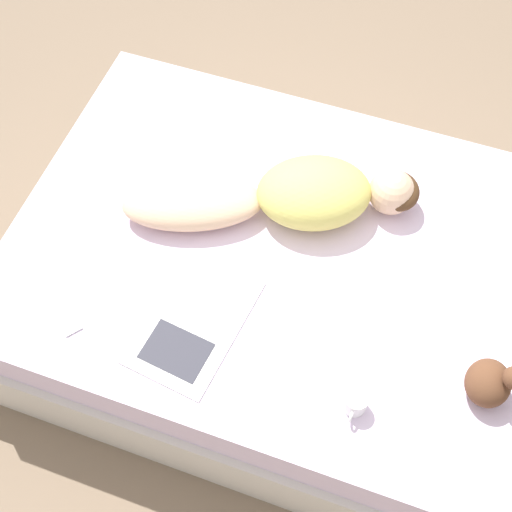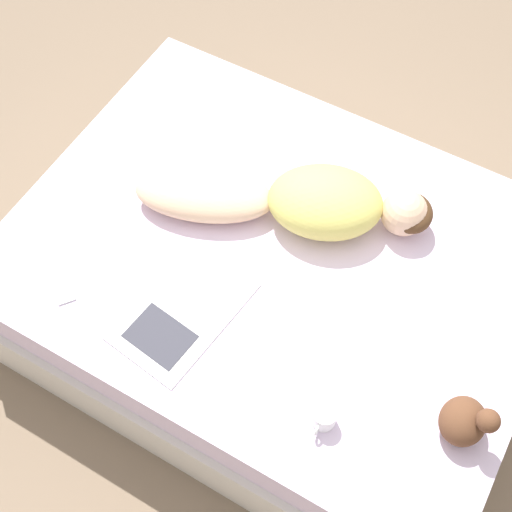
{
  "view_description": "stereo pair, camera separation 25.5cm",
  "coord_description": "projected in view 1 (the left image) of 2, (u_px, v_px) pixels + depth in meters",
  "views": [
    {
      "loc": [
        1.43,
        0.42,
        2.99
      ],
      "look_at": [
        0.1,
        -0.05,
        0.63
      ],
      "focal_mm": 50.0,
      "sensor_mm": 36.0,
      "label": 1
    },
    {
      "loc": [
        1.33,
        0.65,
        2.99
      ],
      "look_at": [
        0.1,
        -0.05,
        0.63
      ],
      "focal_mm": 50.0,
      "sensor_mm": 36.0,
      "label": 2
    }
  ],
  "objects": [
    {
      "name": "coffee_mug",
      "position": [
        355.0,
        402.0,
        2.46
      ],
      "size": [
        0.12,
        0.09,
        0.09
      ],
      "color": "white",
      "rests_on": "bed"
    },
    {
      "name": "bed",
      "position": [
        275.0,
        283.0,
        3.09
      ],
      "size": [
        1.65,
        2.16,
        0.58
      ],
      "color": "beige",
      "rests_on": "ground_plane"
    },
    {
      "name": "plush_toy",
      "position": [
        491.0,
        383.0,
        2.45
      ],
      "size": [
        0.18,
        0.18,
        0.21
      ],
      "color": "brown",
      "rests_on": "bed"
    },
    {
      "name": "person",
      "position": [
        287.0,
        196.0,
        2.85
      ],
      "size": [
        0.66,
        1.19,
        0.22
      ],
      "rotation": [
        0.0,
        0.0,
        0.39
      ],
      "color": "#DBB28E",
      "rests_on": "bed"
    },
    {
      "name": "cell_phone",
      "position": [
        67.0,
        319.0,
        2.67
      ],
      "size": [
        0.14,
        0.15,
        0.01
      ],
      "rotation": [
        0.0,
        0.0,
        -0.66
      ],
      "color": "silver",
      "rests_on": "bed"
    },
    {
      "name": "open_magazine",
      "position": [
        194.0,
        323.0,
        2.66
      ],
      "size": [
        0.57,
        0.4,
        0.01
      ],
      "rotation": [
        0.0,
        0.0,
        -0.13
      ],
      "color": "white",
      "rests_on": "bed"
    },
    {
      "name": "ground_plane",
      "position": [
        273.0,
        312.0,
        3.33
      ],
      "size": [
        12.0,
        12.0,
        0.0
      ],
      "primitive_type": "plane",
      "color": "#7A6651"
    }
  ]
}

